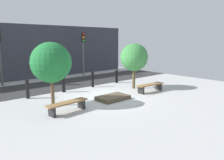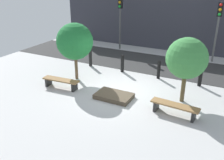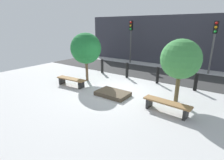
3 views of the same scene
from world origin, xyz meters
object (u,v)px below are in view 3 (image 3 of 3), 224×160
Objects in this scene: tree_behind_right_bench at (181,59)px; bollard_far_left at (102,66)px; tree_behind_left_bench at (86,48)px; traffic_light_west at (131,34)px; bollard_center at (158,75)px; bollard_right at (196,82)px; bench_right at (167,105)px; bench_left at (71,80)px; bollard_left at (127,70)px; planter_bed at (113,94)px; traffic_light_mid_west at (214,38)px.

tree_behind_right_bench reaches higher than bollard_far_left.
traffic_light_west is (-0.46, 5.98, 0.54)m from tree_behind_left_bench.
bollard_center is at bearing 0.00° from bollard_far_left.
bollard_right is at bearing 0.00° from bollard_far_left.
tree_behind_left_bench reaches higher than bench_right.
bollard_far_left is at bearing 180.00° from bollard_right.
bollard_center is 2.02m from bollard_right.
bollard_left is (1.64, 3.20, 0.16)m from bench_left.
bollard_left is (-3.66, 3.20, 0.15)m from bench_right.
tree_behind_left_bench is 6.19m from bollard_right.
tree_behind_right_bench is 2.44m from bollard_right.
bollard_center is at bearing 36.86° from bench_left.
traffic_light_west is at bearing 135.61° from bollard_center.
bollard_far_left is 6.07m from bollard_right.
bench_left is 7.56m from traffic_light_west.
planter_bed is 1.74× the size of bollard_right.
bollard_right is at bearing 78.75° from tree_behind_right_bench.
tree_behind_right_bench is (5.30, 1.26, 1.55)m from bench_left.
traffic_light_west is (-0.07, 4.03, 1.99)m from bollard_far_left.
bollard_left is 0.28× the size of traffic_light_mid_west.
planter_bed is 0.43× the size of traffic_light_west.
traffic_light_west is at bearing 146.72° from bollard_right.
bollard_center is at bearing -117.45° from traffic_light_mid_west.
bollard_left is 2.02m from bollard_center.
planter_bed is at bearing -71.39° from bollard_left.
bollard_far_left is 0.28× the size of traffic_light_mid_west.
tree_behind_left_bench is at bearing -85.62° from traffic_light_west.
traffic_light_mid_west is (0.46, 5.98, 0.54)m from tree_behind_right_bench.
bollard_center reaches higher than bench_left.
traffic_light_mid_west is (2.09, 4.03, 1.93)m from bollard_center.
planter_bed is 1.63× the size of bollard_center.
bench_left is 0.99× the size of bench_right.
traffic_light_mid_west reaches higher than bollard_far_left.
tree_behind_right_bench reaches higher than bench_left.
tree_behind_left_bench is 5.30m from tree_behind_right_bench.
bench_left is 1.89× the size of bollard_left.
bollard_right is at bearing -33.28° from traffic_light_west.
tree_behind_left_bench is 6.02m from traffic_light_west.
bollard_center is (-1.64, 3.20, 0.15)m from bench_right.
bench_right reaches higher than planter_bed.
planter_bed is 0.55× the size of tree_behind_left_bench.
tree_behind_left_bench is 2.98× the size of bollard_center.
bollard_right is at bearing -91.01° from traffic_light_mid_west.
bench_right is 9.49m from traffic_light_west.
traffic_light_mid_west reaches higher than bench_right.
bollard_right is (3.04, 3.00, 0.35)m from planter_bed.
bollard_far_left is (-5.69, 1.94, -1.38)m from tree_behind_right_bench.
traffic_light_west is (-5.76, 5.98, 0.60)m from tree_behind_right_bench.
traffic_light_mid_west is (0.46, 7.24, 2.08)m from bench_right.
traffic_light_west reaches higher than bollard_far_left.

